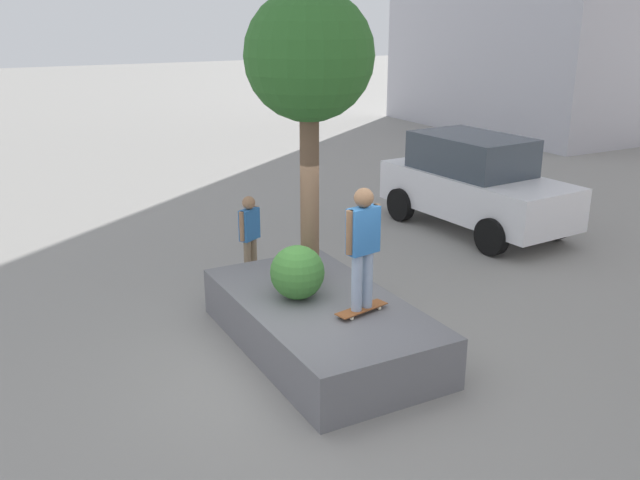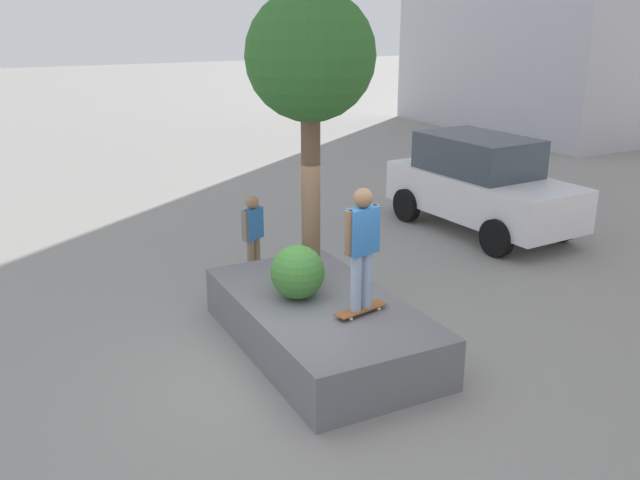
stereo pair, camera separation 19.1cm
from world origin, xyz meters
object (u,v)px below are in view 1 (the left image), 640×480
Objects in this scene: skateboard at (362,309)px; skateboarder at (363,240)px; planter_ledge at (320,323)px; plaza_tree at (309,60)px; bystander_watching at (250,231)px; police_car at (474,183)px.

skateboarder is (0.00, -0.00, 0.98)m from skateboard.
plaza_tree reaches higher than planter_ledge.
plaza_tree is 3.82m from bystander_watching.
planter_ledge is 1.57m from skateboarder.
plaza_tree reaches higher than skateboarder.
skateboard is 6.78m from police_car.
plaza_tree is at bearing -178.51° from skateboarder.
skateboarder is at bearing -45.00° from skateboard.
plaza_tree reaches higher than police_car.
planter_ledge is at bearing -3.79° from bystander_watching.
skateboarder is 6.81m from police_car.
skateboard is 0.98m from skateboarder.
skateboarder is 0.37× the size of police_car.
skateboarder is (0.65, 0.29, 1.40)m from planter_ledge.
planter_ledge is 2.33× the size of skateboarder.
plaza_tree is at bearing 1.28° from bystander_watching.
planter_ledge is 0.82m from skateboard.
skateboarder reaches higher than bystander_watching.
plaza_tree reaches higher than bystander_watching.
planter_ledge is 0.92× the size of plaza_tree.
bystander_watching is at bearing -178.72° from plaza_tree.
planter_ledge is 3.70m from plaza_tree.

